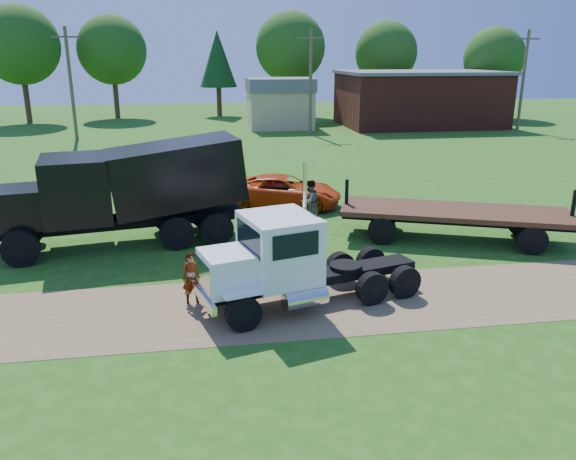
{
  "coord_description": "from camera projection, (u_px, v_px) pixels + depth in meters",
  "views": [
    {
      "loc": [
        -3.7,
        -14.55,
        6.92
      ],
      "look_at": [
        -1.1,
        2.14,
        1.6
      ],
      "focal_mm": 35.0,
      "sensor_mm": 36.0,
      "label": 1
    }
  ],
  "objects": [
    {
      "name": "spectator_a",
      "position": [
        192.0,
        278.0,
        16.07
      ],
      "size": [
        0.63,
        0.49,
        1.55
      ],
      "primitive_type": "imported",
      "rotation": [
        0.0,
        0.0,
        0.22
      ],
      "color": "#999999",
      "rests_on": "ground"
    },
    {
      "name": "flatbed_trailer",
      "position": [
        454.0,
        216.0,
        21.59
      ],
      "size": [
        8.9,
        5.46,
        2.19
      ],
      "rotation": [
        0.0,
        0.0,
        -0.37
      ],
      "color": "#3E1F13",
      "rests_on": "ground"
    },
    {
      "name": "black_dump_truck",
      "position": [
        131.0,
        188.0,
        20.78
      ],
      "size": [
        9.34,
        4.28,
        3.96
      ],
      "rotation": [
        0.0,
        0.0,
        0.18
      ],
      "color": "black",
      "rests_on": "ground"
    },
    {
      "name": "brick_building",
      "position": [
        419.0,
        98.0,
        55.87
      ],
      "size": [
        15.4,
        10.4,
        5.3
      ],
      "color": "maroon",
      "rests_on": "ground"
    },
    {
      "name": "orange_pickup",
      "position": [
        284.0,
        191.0,
        26.36
      ],
      "size": [
        5.86,
        4.04,
        1.49
      ],
      "primitive_type": "imported",
      "rotation": [
        0.0,
        0.0,
        1.25
      ],
      "color": "#CB3B09",
      "rests_on": "ground"
    },
    {
      "name": "ground",
      "position": [
        337.0,
        302.0,
        16.33
      ],
      "size": [
        140.0,
        140.0,
        0.0
      ],
      "primitive_type": "plane",
      "color": "#244E11",
      "rests_on": "ground"
    },
    {
      "name": "white_semi_tractor",
      "position": [
        282.0,
        262.0,
        15.67
      ],
      "size": [
        6.8,
        3.77,
        4.02
      ],
      "rotation": [
        0.0,
        0.0,
        0.27
      ],
      "color": "black",
      "rests_on": "ground"
    },
    {
      "name": "spectator_b",
      "position": [
        310.0,
        202.0,
        23.81
      ],
      "size": [
        1.13,
        1.07,
        1.84
      ],
      "primitive_type": "imported",
      "rotation": [
        0.0,
        0.0,
        3.71
      ],
      "color": "#999999",
      "rests_on": "ground"
    },
    {
      "name": "tree_row",
      "position": [
        240.0,
        50.0,
        61.07
      ],
      "size": [
        57.16,
        13.07,
        11.7
      ],
      "color": "#382116",
      "rests_on": "ground"
    },
    {
      "name": "dirt_track",
      "position": [
        337.0,
        302.0,
        16.33
      ],
      "size": [
        120.0,
        4.2,
        0.01
      ],
      "primitive_type": "cube",
      "color": "brown",
      "rests_on": "ground"
    },
    {
      "name": "tan_shed",
      "position": [
        280.0,
        103.0,
        53.89
      ],
      "size": [
        6.2,
        5.4,
        4.7
      ],
      "color": "tan",
      "rests_on": "ground"
    },
    {
      "name": "utility_poles",
      "position": [
        311.0,
        80.0,
        48.78
      ],
      "size": [
        42.2,
        0.28,
        9.0
      ],
      "color": "#4B412A",
      "rests_on": "ground"
    }
  ]
}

